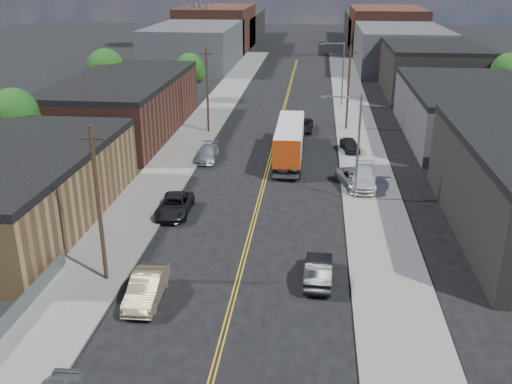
% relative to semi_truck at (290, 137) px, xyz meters
% --- Properties ---
extents(ground, '(260.00, 260.00, 0.00)m').
position_rel_semi_truck_xyz_m(ground, '(-1.96, 23.68, -2.23)').
color(ground, black).
rests_on(ground, ground).
extents(centerline, '(0.32, 120.00, 0.01)m').
position_rel_semi_truck_xyz_m(centerline, '(-1.96, 8.68, -2.22)').
color(centerline, gold).
rests_on(centerline, ground).
extents(sidewalk_left, '(5.00, 140.00, 0.15)m').
position_rel_semi_truck_xyz_m(sidewalk_left, '(-11.46, 8.68, -2.15)').
color(sidewalk_left, slate).
rests_on(sidewalk_left, ground).
extents(sidewalk_right, '(5.00, 140.00, 0.15)m').
position_rel_semi_truck_xyz_m(sidewalk_right, '(7.54, 8.68, -2.15)').
color(sidewalk_right, slate).
rests_on(sidewalk_right, ground).
extents(warehouse_tan, '(12.00, 22.00, 5.60)m').
position_rel_semi_truck_xyz_m(warehouse_tan, '(-19.96, -18.32, 0.57)').
color(warehouse_tan, olive).
rests_on(warehouse_tan, ground).
extents(warehouse_brown, '(12.00, 26.00, 6.60)m').
position_rel_semi_truck_xyz_m(warehouse_brown, '(-19.96, 7.68, 1.07)').
color(warehouse_brown, '#4A281D').
rests_on(warehouse_brown, ground).
extents(industrial_right_b, '(14.00, 24.00, 6.10)m').
position_rel_semi_truck_xyz_m(industrial_right_b, '(20.04, 9.68, 0.82)').
color(industrial_right_b, '#363639').
rests_on(industrial_right_b, ground).
extents(industrial_right_c, '(14.00, 22.00, 7.60)m').
position_rel_semi_truck_xyz_m(industrial_right_c, '(20.04, 35.68, 1.57)').
color(industrial_right_c, black).
rests_on(industrial_right_c, ground).
extents(skyline_left_a, '(16.00, 30.00, 8.00)m').
position_rel_semi_truck_xyz_m(skyline_left_a, '(-21.96, 58.68, 1.77)').
color(skyline_left_a, '#363639').
rests_on(skyline_left_a, ground).
extents(skyline_right_a, '(16.00, 30.00, 8.00)m').
position_rel_semi_truck_xyz_m(skyline_right_a, '(18.04, 58.68, 1.77)').
color(skyline_right_a, '#363639').
rests_on(skyline_right_a, ground).
extents(skyline_left_b, '(16.00, 26.00, 10.00)m').
position_rel_semi_truck_xyz_m(skyline_left_b, '(-21.96, 83.68, 2.77)').
color(skyline_left_b, '#4A281D').
rests_on(skyline_left_b, ground).
extents(skyline_right_b, '(16.00, 26.00, 10.00)m').
position_rel_semi_truck_xyz_m(skyline_right_b, '(18.04, 83.68, 2.77)').
color(skyline_right_b, '#4A281D').
rests_on(skyline_right_b, ground).
extents(skyline_left_c, '(16.00, 40.00, 7.00)m').
position_rel_semi_truck_xyz_m(skyline_left_c, '(-21.96, 103.68, 1.27)').
color(skyline_left_c, black).
rests_on(skyline_left_c, ground).
extents(skyline_right_c, '(16.00, 40.00, 7.00)m').
position_rel_semi_truck_xyz_m(skyline_right_c, '(18.04, 103.68, 1.27)').
color(skyline_right_c, black).
rests_on(skyline_right_c, ground).
extents(streetlight_near, '(3.39, 0.25, 9.00)m').
position_rel_semi_truck_xyz_m(streetlight_near, '(5.63, -11.32, 3.10)').
color(streetlight_near, gray).
rests_on(streetlight_near, ground).
extents(streetlight_far, '(3.39, 0.25, 9.00)m').
position_rel_semi_truck_xyz_m(streetlight_far, '(5.63, 23.68, 3.10)').
color(streetlight_far, gray).
rests_on(streetlight_far, ground).
extents(utility_pole_left_near, '(1.60, 0.26, 10.00)m').
position_rel_semi_truck_xyz_m(utility_pole_left_near, '(-10.16, -26.32, 2.91)').
color(utility_pole_left_near, black).
rests_on(utility_pole_left_near, ground).
extents(utility_pole_left_far, '(1.60, 0.26, 10.00)m').
position_rel_semi_truck_xyz_m(utility_pole_left_far, '(-10.16, 8.68, 2.91)').
color(utility_pole_left_far, black).
rests_on(utility_pole_left_far, ground).
extents(utility_pole_right, '(1.60, 0.26, 10.00)m').
position_rel_semi_truck_xyz_m(utility_pole_right, '(6.24, 11.68, 2.91)').
color(utility_pole_right, black).
rests_on(utility_pole_right, ground).
extents(chainlink_fence, '(0.05, 16.00, 1.22)m').
position_rel_semi_truck_xyz_m(chainlink_fence, '(-13.46, -32.82, -1.57)').
color(chainlink_fence, slate).
rests_on(chainlink_fence, ground).
extents(tree_left_near, '(4.85, 4.76, 7.91)m').
position_rel_semi_truck_xyz_m(tree_left_near, '(-25.91, -6.32, 2.95)').
color(tree_left_near, black).
rests_on(tree_left_near, ground).
extents(tree_left_mid, '(5.10, 5.04, 8.37)m').
position_rel_semi_truck_xyz_m(tree_left_mid, '(-25.91, 18.68, 3.26)').
color(tree_left_mid, black).
rests_on(tree_left_mid, ground).
extents(tree_left_far, '(4.35, 4.20, 6.97)m').
position_rel_semi_truck_xyz_m(tree_left_far, '(-15.91, 25.68, 2.34)').
color(tree_left_far, black).
rests_on(tree_left_far, ground).
extents(tree_right_far, '(4.85, 4.76, 7.91)m').
position_rel_semi_truck_xyz_m(tree_right_far, '(28.09, 23.68, 2.95)').
color(tree_right_far, black).
rests_on(tree_right_far, ground).
extents(semi_truck, '(2.60, 14.93, 3.91)m').
position_rel_semi_truck_xyz_m(semi_truck, '(0.00, 0.00, 0.00)').
color(semi_truck, silver).
rests_on(semi_truck, ground).
extents(car_left_b, '(1.89, 5.05, 1.65)m').
position_rel_semi_truck_xyz_m(car_left_b, '(-6.96, -28.32, -1.40)').
color(car_left_b, '#887959').
rests_on(car_left_b, ground).
extents(car_left_c, '(2.55, 5.30, 1.45)m').
position_rel_semi_truck_xyz_m(car_left_c, '(-8.36, -15.69, -1.50)').
color(car_left_c, black).
rests_on(car_left_c, ground).
extents(car_left_d, '(2.02, 4.83, 1.39)m').
position_rel_semi_truck_xyz_m(car_left_d, '(-8.36, -1.77, -1.53)').
color(car_left_d, '#B5B9BB').
rests_on(car_left_d, ground).
extents(car_right_oncoming, '(1.79, 4.77, 1.55)m').
position_rel_semi_truck_xyz_m(car_right_oncoming, '(3.04, -25.04, -1.45)').
color(car_right_oncoming, black).
rests_on(car_right_oncoming, ground).
extents(car_right_lot_a, '(3.74, 5.67, 1.45)m').
position_rel_semi_truck_xyz_m(car_right_lot_a, '(6.24, -8.32, -1.35)').
color(car_right_lot_a, '#9B9E9F').
rests_on(car_right_lot_a, sidewalk_right).
extents(car_right_lot_b, '(2.73, 5.81, 1.64)m').
position_rel_semi_truck_xyz_m(car_right_lot_b, '(6.91, -8.29, -1.26)').
color(car_right_lot_b, silver).
rests_on(car_right_lot_b, sidewalk_right).
extents(car_right_lot_c, '(2.33, 4.17, 1.34)m').
position_rel_semi_truck_xyz_m(car_right_lot_c, '(6.24, 2.42, -1.40)').
color(car_right_lot_c, black).
rests_on(car_right_lot_c, sidewalk_right).
extents(car_ahead_truck, '(2.55, 5.22, 1.43)m').
position_rel_semi_truck_xyz_m(car_ahead_truck, '(0.99, 10.32, -1.51)').
color(car_ahead_truck, black).
rests_on(car_ahead_truck, ground).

